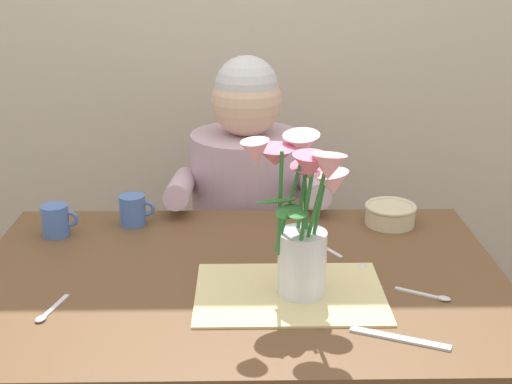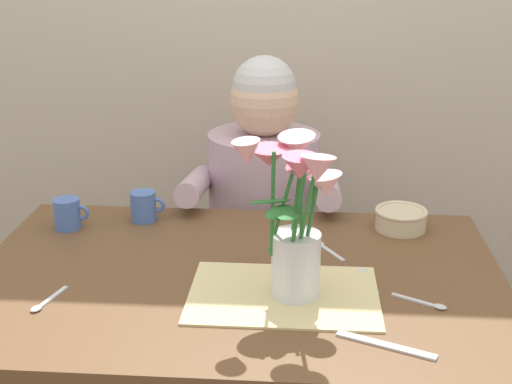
# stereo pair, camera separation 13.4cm
# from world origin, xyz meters

# --- Properties ---
(wood_panel_backdrop) EXTENTS (4.00, 0.10, 2.50)m
(wood_panel_backdrop) POSITION_xyz_m (0.00, 1.05, 1.25)
(wood_panel_backdrop) COLOR beige
(wood_panel_backdrop) RESTS_ON ground_plane
(dining_table) EXTENTS (1.20, 0.80, 0.74)m
(dining_table) POSITION_xyz_m (0.00, 0.00, 0.64)
(dining_table) COLOR brown
(dining_table) RESTS_ON ground_plane
(seated_person) EXTENTS (0.45, 0.47, 1.14)m
(seated_person) POSITION_xyz_m (0.02, 0.62, 0.56)
(seated_person) COLOR #4C4C56
(seated_person) RESTS_ON ground_plane
(striped_placemat) EXTENTS (0.40, 0.28, 0.00)m
(striped_placemat) POSITION_xyz_m (0.11, -0.09, 0.74)
(striped_placemat) COLOR beige
(striped_placemat) RESTS_ON dining_table
(flower_vase) EXTENTS (0.24, 0.24, 0.35)m
(flower_vase) POSITION_xyz_m (0.13, -0.10, 0.93)
(flower_vase) COLOR silver
(flower_vase) RESTS_ON dining_table
(ceramic_bowl) EXTENTS (0.14, 0.14, 0.06)m
(ceramic_bowl) POSITION_xyz_m (0.40, 0.29, 0.77)
(ceramic_bowl) COLOR beige
(ceramic_bowl) RESTS_ON dining_table
(dinner_knife) EXTENTS (0.18, 0.09, 0.00)m
(dinner_knife) POSITION_xyz_m (0.30, -0.27, 0.74)
(dinner_knife) COLOR silver
(dinner_knife) RESTS_ON dining_table
(ceramic_mug) EXTENTS (0.09, 0.07, 0.08)m
(ceramic_mug) POSITION_xyz_m (-0.46, 0.23, 0.78)
(ceramic_mug) COLOR #476BB7
(ceramic_mug) RESTS_ON dining_table
(tea_cup) EXTENTS (0.09, 0.07, 0.08)m
(tea_cup) POSITION_xyz_m (-0.28, 0.30, 0.78)
(tea_cup) COLOR #476BB7
(tea_cup) RESTS_ON dining_table
(spoon_0) EXTENTS (0.11, 0.07, 0.01)m
(spoon_0) POSITION_xyz_m (0.41, -0.11, 0.74)
(spoon_0) COLOR silver
(spoon_0) RESTS_ON dining_table
(spoon_1) EXTENTS (0.04, 0.12, 0.01)m
(spoon_1) POSITION_xyz_m (0.29, 0.01, 0.74)
(spoon_1) COLOR silver
(spoon_1) RESTS_ON dining_table
(spoon_2) EXTENTS (0.07, 0.11, 0.01)m
(spoon_2) POSITION_xyz_m (0.20, 0.15, 0.74)
(spoon_2) COLOR silver
(spoon_2) RESTS_ON dining_table
(spoon_3) EXTENTS (0.05, 0.12, 0.01)m
(spoon_3) POSITION_xyz_m (-0.38, -0.17, 0.74)
(spoon_3) COLOR silver
(spoon_3) RESTS_ON dining_table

